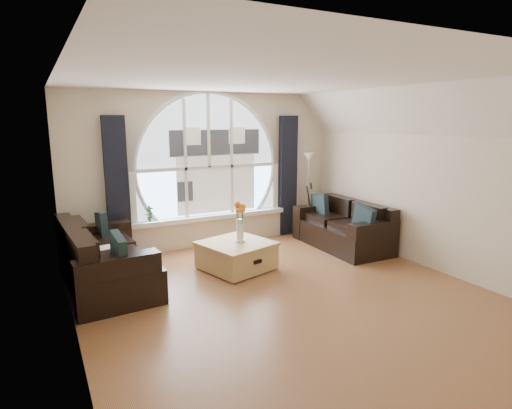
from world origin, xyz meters
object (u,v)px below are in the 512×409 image
coffee_chest (236,254)px  guitar (307,209)px  sofa_left (107,258)px  sofa_right (342,225)px  floor_lamp (308,194)px  potted_plant (149,214)px  vase_flowers (240,216)px

coffee_chest → guitar: (1.99, 1.05, 0.30)m
sofa_left → sofa_right: sofa_left is taller
floor_lamp → potted_plant: (-3.07, 0.18, -0.12)m
sofa_left → potted_plant: size_ratio=7.33×
floor_lamp → potted_plant: bearing=176.6°
guitar → potted_plant: guitar is taller
sofa_left → vase_flowers: 1.95m
coffee_chest → vase_flowers: bearing=-14.8°
vase_flowers → floor_lamp: bearing=30.6°
floor_lamp → potted_plant: 3.08m
potted_plant → vase_flowers: bearing=-54.0°
sofa_left → vase_flowers: bearing=-9.9°
potted_plant → floor_lamp: bearing=-3.4°
guitar → coffee_chest: bearing=-172.5°
guitar → potted_plant: (-2.94, 0.35, 0.15)m
guitar → potted_plant: bearing=152.8°
coffee_chest → vase_flowers: (0.06, 0.00, 0.58)m
sofa_left → coffee_chest: 1.85m
guitar → floor_lamp: bearing=31.1°
sofa_left → floor_lamp: floor_lamp is taller
vase_flowers → guitar: vase_flowers is taller
coffee_chest → potted_plant: bearing=108.4°
floor_lamp → coffee_chest: bearing=-150.1°
sofa_right → guitar: guitar is taller
vase_flowers → potted_plant: vase_flowers is taller
vase_flowers → guitar: bearing=28.7°
guitar → vase_flowers: bearing=-171.8°
sofa_left → sofa_right: 3.98m
coffee_chest → floor_lamp: 2.51m
vase_flowers → coffee_chest: bearing=-178.9°
sofa_right → sofa_left: bearing=-179.5°
sofa_left → coffee_chest: size_ratio=2.08×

